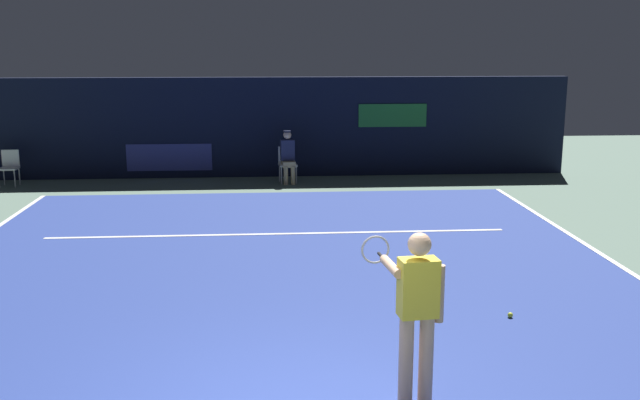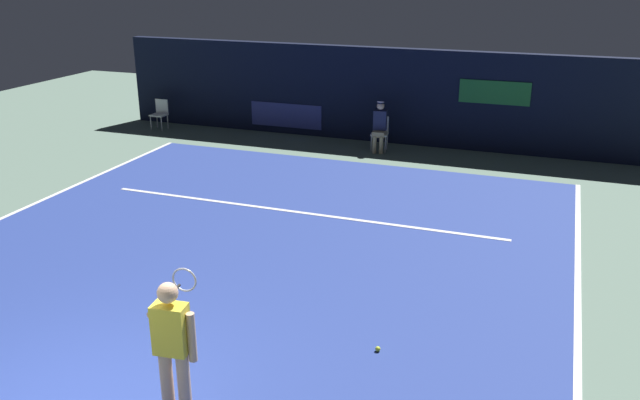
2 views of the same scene
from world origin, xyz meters
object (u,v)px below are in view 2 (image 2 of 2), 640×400
at_px(line_judge_on_chair, 380,126).
at_px(tennis_ball, 378,349).
at_px(courtside_chair_near, 160,112).
at_px(tennis_player, 173,345).

relative_size(line_judge_on_chair, tennis_ball, 19.41).
xyz_separation_m(courtside_chair_near, tennis_ball, (9.43, -9.50, -0.46)).
distance_m(tennis_player, line_judge_on_chair, 11.51).
height_order(line_judge_on_chair, courtside_chair_near, line_judge_on_chair).
height_order(tennis_player, tennis_ball, tennis_player).
bearing_deg(tennis_player, courtside_chair_near, 123.72).
height_order(tennis_player, line_judge_on_chair, tennis_player).
bearing_deg(courtside_chair_near, tennis_ball, -45.23).
bearing_deg(tennis_ball, courtside_chair_near, 134.77).
distance_m(tennis_player, tennis_ball, 2.85).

